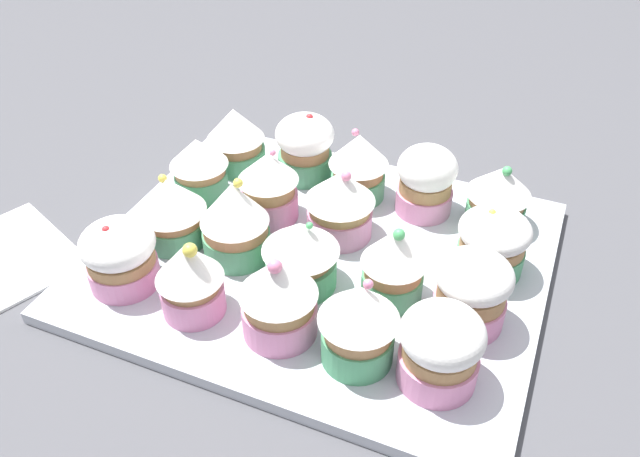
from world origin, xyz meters
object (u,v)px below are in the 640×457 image
object	(u,v)px
cupcake_5	(172,209)
cupcake_18	(498,195)
cupcake_0	(120,254)
cupcake_4	(441,347)
cupcake_11	(269,185)
cupcake_2	(279,296)
cupcake_1	(190,277)
cupcake_3	(359,322)
cupcake_6	(235,220)
cupcake_13	(493,242)
cupcake_9	(472,290)
cupcake_10	(199,166)
cupcake_7	(305,254)
cupcake_17	(426,180)
cupcake_15	(305,146)
baking_tray	(320,259)
cupcake_8	(394,263)
cupcake_16	(354,163)
cupcake_12	(340,203)
cupcake_14	(236,138)

from	to	relation	value
cupcake_5	cupcake_18	distance (cm)	30.68
cupcake_0	cupcake_5	world-z (taller)	cupcake_5
cupcake_4	cupcake_11	world-z (taller)	cupcake_11
cupcake_2	cupcake_1	bearing A→B (deg)	-175.42
cupcake_3	cupcake_6	size ratio (longest dim) A/B	0.97
cupcake_2	cupcake_13	world-z (taller)	cupcake_2
cupcake_3	cupcake_9	size ratio (longest dim) A/B	1.16
cupcake_10	cupcake_7	bearing A→B (deg)	-28.26
cupcake_18	cupcake_4	bearing A→B (deg)	-90.83
cupcake_4	cupcake_17	size ratio (longest dim) A/B	0.96
cupcake_6	cupcake_5	bearing A→B (deg)	-176.79
cupcake_6	cupcake_15	bearing A→B (deg)	87.93
cupcake_6	cupcake_7	size ratio (longest dim) A/B	1.18
cupcake_7	cupcake_11	size ratio (longest dim) A/B	0.93
cupcake_13	baking_tray	bearing A→B (deg)	-165.00
cupcake_7	cupcake_17	distance (cm)	15.85
baking_tray	cupcake_9	bearing A→B (deg)	-12.21
cupcake_0	cupcake_13	xyz separation A→B (cm)	(28.98, 13.96, -0.06)
cupcake_4	cupcake_2	bearing A→B (deg)	-179.11
cupcake_5	cupcake_9	xyz separation A→B (cm)	(27.76, 0.17, -0.03)
cupcake_6	cupcake_9	bearing A→B (deg)	-0.50
cupcake_9	cupcake_15	distance (cm)	25.38
cupcake_11	cupcake_4	bearing A→B (deg)	-32.98
cupcake_8	cupcake_17	xyz separation A→B (cm)	(-0.84, 12.99, -0.15)
cupcake_16	cupcake_2	bearing A→B (deg)	-86.59
cupcake_17	cupcake_3	bearing A→B (deg)	-88.67
cupcake_0	cupcake_1	size ratio (longest dim) A/B	0.87
cupcake_3	cupcake_12	bearing A→B (deg)	116.51
cupcake_14	cupcake_18	bearing A→B (deg)	1.24
cupcake_0	cupcake_11	xyz separation A→B (cm)	(7.50, 13.43, 0.50)
cupcake_3	cupcake_15	world-z (taller)	cupcake_3
cupcake_7	cupcake_9	distance (cm)	14.02
cupcake_8	cupcake_14	xyz separation A→B (cm)	(-21.81, 12.97, -0.27)
cupcake_0	cupcake_16	xyz separation A→B (cm)	(13.80, 20.03, 0.60)
cupcake_4	cupcake_7	world-z (taller)	same
cupcake_16	cupcake_11	bearing A→B (deg)	-133.65
cupcake_7	cupcake_17	xyz separation A→B (cm)	(6.52, 14.44, 0.14)
cupcake_18	cupcake_5	bearing A→B (deg)	-152.64
cupcake_0	cupcake_17	world-z (taller)	cupcake_17
cupcake_6	cupcake_13	size ratio (longest dim) A/B	1.29
cupcake_15	cupcake_17	size ratio (longest dim) A/B	1.02
cupcake_11	baking_tray	bearing A→B (deg)	-26.67
baking_tray	cupcake_16	bearing A→B (deg)	92.84
cupcake_7	cupcake_9	world-z (taller)	cupcake_7
cupcake_17	cupcake_13	bearing A→B (deg)	-38.96
cupcake_10	cupcake_11	xyz separation A→B (cm)	(8.03, -0.55, 0.22)
cupcake_1	cupcake_17	distance (cm)	25.01
cupcake_7	cupcake_15	world-z (taller)	cupcake_15
cupcake_5	cupcake_7	size ratio (longest dim) A/B	1.03
cupcake_6	cupcake_4	bearing A→B (deg)	-18.48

